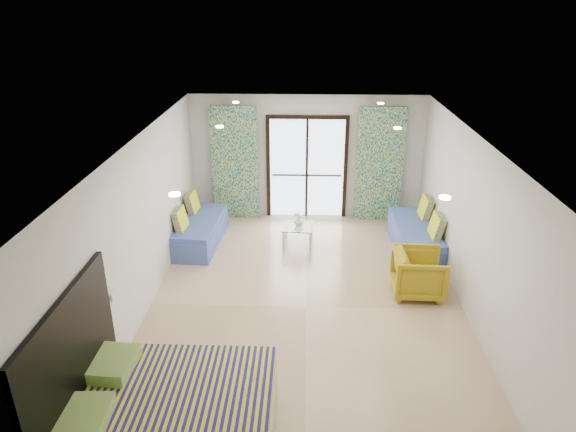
{
  "coord_description": "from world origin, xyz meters",
  "views": [
    {
      "loc": [
        -0.04,
        -6.96,
        4.58
      ],
      "look_at": [
        -0.32,
        0.99,
        1.15
      ],
      "focal_mm": 32.0,
      "sensor_mm": 36.0,
      "label": 1
    }
  ],
  "objects_px": {
    "coffee_table": "(298,228)",
    "armchair": "(419,271)",
    "daybed_right": "(416,237)",
    "bed": "(171,416)",
    "daybed_left": "(200,230)"
  },
  "relations": [
    {
      "from": "bed",
      "to": "coffee_table",
      "type": "bearing_deg",
      "value": 75.11
    },
    {
      "from": "bed",
      "to": "daybed_right",
      "type": "distance_m",
      "value": 5.97
    },
    {
      "from": "coffee_table",
      "to": "armchair",
      "type": "height_order",
      "value": "armchair"
    },
    {
      "from": "daybed_right",
      "to": "armchair",
      "type": "xyz_separation_m",
      "value": [
        -0.26,
        -1.58,
        0.12
      ]
    },
    {
      "from": "bed",
      "to": "daybed_right",
      "type": "relative_size",
      "value": 1.14
    },
    {
      "from": "daybed_right",
      "to": "armchair",
      "type": "bearing_deg",
      "value": -100.39
    },
    {
      "from": "daybed_right",
      "to": "coffee_table",
      "type": "height_order",
      "value": "daybed_right"
    },
    {
      "from": "armchair",
      "to": "bed",
      "type": "bearing_deg",
      "value": 135.63
    },
    {
      "from": "bed",
      "to": "armchair",
      "type": "bearing_deg",
      "value": 43.62
    },
    {
      "from": "bed",
      "to": "coffee_table",
      "type": "xyz_separation_m",
      "value": [
        1.32,
        4.96,
        0.04
      ]
    },
    {
      "from": "daybed_left",
      "to": "coffee_table",
      "type": "bearing_deg",
      "value": 4.48
    },
    {
      "from": "armchair",
      "to": "daybed_right",
      "type": "bearing_deg",
      "value": -7.46
    },
    {
      "from": "bed",
      "to": "armchair",
      "type": "distance_m",
      "value": 4.6
    },
    {
      "from": "daybed_right",
      "to": "armchair",
      "type": "distance_m",
      "value": 1.61
    },
    {
      "from": "armchair",
      "to": "coffee_table",
      "type": "bearing_deg",
      "value": 50.51
    }
  ]
}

